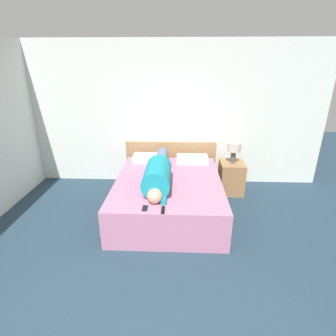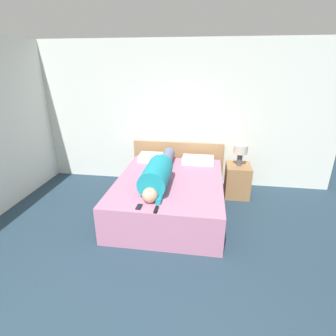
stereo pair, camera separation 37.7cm
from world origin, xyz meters
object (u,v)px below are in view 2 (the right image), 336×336
Objects in this scene: pillow_second at (198,160)px; tv_remote at (156,210)px; pillow_near_headboard at (155,158)px; bed at (169,195)px; person_lying at (159,172)px; table_lamp at (240,151)px; cell_phone at (139,207)px; nightstand at (237,180)px.

pillow_second is 3.67× the size of tv_remote.
pillow_second is at bearing 0.00° from pillow_near_headboard.
pillow_near_headboard is 1.75m from tv_remote.
person_lying is (-0.14, -0.11, 0.43)m from bed.
table_lamp reaches higher than cell_phone.
bed is 5.53× the size of table_lamp.
bed is 15.48× the size of cell_phone.
table_lamp is 2.10m from cell_phone.
person_lying reaches higher than nightstand.
table_lamp is 2.80× the size of cell_phone.
bed is at bearing 38.64° from person_lying.
cell_phone is at bearing -85.75° from pillow_near_headboard.
cell_phone is at bearing -106.03° from bed.
pillow_near_headboard is 4.46× the size of cell_phone.
tv_remote is (0.11, -0.81, -0.15)m from person_lying.
tv_remote is (-1.13, -1.63, -0.27)m from table_lamp.
tv_remote is at bearing -78.55° from pillow_near_headboard.
person_lying is 13.77× the size of cell_phone.
nightstand is at bearing 33.42° from person_lying.
nightstand reaches higher than bed.
tv_remote is at bearing -10.83° from cell_phone.
person_lying is 0.79m from cell_phone.
table_lamp is 2.43× the size of tv_remote.
bed is 0.47m from person_lying.
pillow_near_headboard is at bearing 94.25° from cell_phone.
bed is at bearing 73.97° from cell_phone.
tv_remote is (-1.13, -1.63, 0.27)m from nightstand.
person_lying is at bearing -75.68° from pillow_near_headboard.
person_lying reaches higher than pillow_second.
pillow_near_headboard is at bearing 176.54° from table_lamp.
pillow_second is at bearing 172.78° from nightstand.
pillow_near_headboard is (-0.23, 0.91, -0.10)m from person_lying.
pillow_second is at bearing 63.51° from bed.
pillow_near_headboard is 1.05× the size of pillow_second.
table_lamp reaches higher than bed.
nightstand is at bearing -7.22° from pillow_second.
pillow_near_headboard is at bearing 104.32° from person_lying.
person_lying is at bearing 98.12° from tv_remote.
nightstand is 2.00m from tv_remote.
pillow_near_headboard is 0.77m from pillow_second.
nightstand reaches higher than cell_phone.
bed is 0.94m from pillow_near_headboard.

